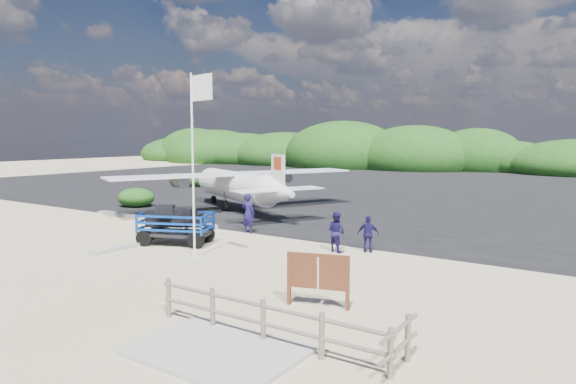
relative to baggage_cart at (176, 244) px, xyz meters
The scene contains 13 objects.
ground 3.59m from the baggage_cart, 21.53° to the right, with size 160.00×160.00×0.00m, color beige.
asphalt_apron 28.88m from the baggage_cart, 83.35° to the left, with size 90.00×50.00×0.04m, color #B2B2B2, non-canonical shape.
lagoon 5.66m from the baggage_cart, behind, with size 9.00×7.00×0.40m, color #B2B2B2, non-canonical shape.
walkway_pad 11.48m from the baggage_cart, 39.62° to the right, with size 3.50×2.50×0.10m, color #B2B2B2, non-canonical shape.
vegetation_band 53.79m from the baggage_cart, 86.44° to the left, with size 124.00×8.00×4.40m, color #B2B2B2, non-canonical shape.
fence 11.28m from the baggage_cart, 34.07° to the right, with size 6.40×2.00×1.10m, color #B2B2B2, non-canonical shape.
baggage_cart is the anchor object (origin of this frame).
flagpole 2.81m from the baggage_cart, 29.76° to the right, with size 1.37×0.57×6.85m, color white, non-canonical shape.
signboard 9.81m from the baggage_cart, 21.47° to the right, with size 1.83×0.17×1.50m, color brown, non-canonical shape.
crew_a 3.92m from the baggage_cart, 74.82° to the left, with size 0.69×0.45×1.90m, color #181347.
crew_b 6.87m from the baggage_cart, 22.05° to the left, with size 0.78×0.61×1.61m, color #181347.
crew_c 8.10m from the baggage_cart, 22.82° to the left, with size 0.86×0.36×1.47m, color #181347.
aircraft_small 35.80m from the baggage_cart, 105.81° to the left, with size 8.11×8.11×2.92m, color #B2B2B2, non-canonical shape.
Camera 1 is at (12.60, -13.78, 4.59)m, focal length 32.00 mm.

